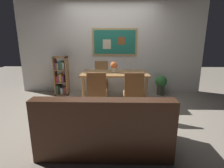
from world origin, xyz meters
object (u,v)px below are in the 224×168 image
object	(u,v)px
dining_table	(115,76)
potted_ivy	(161,84)
flower_vase	(114,66)
leather_couch	(105,128)
bookshelf	(61,77)
dining_chair_near_right	(133,90)
dining_chair_far_left	(101,74)
dining_chair_near_left	(97,90)

from	to	relation	value
dining_table	potted_ivy	size ratio (longest dim) A/B	2.94
potted_ivy	flower_vase	distance (m)	1.55
leather_couch	bookshelf	distance (m)	2.88
dining_chair_near_right	bookshelf	world-z (taller)	bookshelf
dining_chair_near_right	dining_chair_far_left	xyz separation A→B (m)	(-0.78, 1.56, 0.00)
dining_table	leather_couch	xyz separation A→B (m)	(-0.13, -1.97, -0.33)
dining_chair_near_left	potted_ivy	world-z (taller)	dining_chair_near_left
dining_chair_near_left	leather_couch	distance (m)	1.22
dining_table	dining_chair_far_left	world-z (taller)	dining_chair_far_left
dining_chair_near_left	bookshelf	world-z (taller)	bookshelf
bookshelf	dining_table	bearing A→B (deg)	-20.58
dining_chair_far_left	potted_ivy	distance (m)	1.70
dining_table	potted_ivy	distance (m)	1.45
leather_couch	bookshelf	bearing A→B (deg)	118.32
dining_chair_near_left	flower_vase	bearing A→B (deg)	67.11
dining_table	dining_chair_near_right	world-z (taller)	dining_chair_near_right
leather_couch	dining_chair_near_right	bearing A→B (deg)	66.62
dining_chair_near_right	flower_vase	bearing A→B (deg)	117.40
dining_table	dining_chair_near_right	distance (m)	0.88
dining_chair_near_left	leather_couch	world-z (taller)	dining_chair_near_left
potted_ivy	leather_couch	bearing A→B (deg)	-118.87
dining_table	dining_chair_far_left	size ratio (longest dim) A/B	1.75
dining_chair_near_right	flower_vase	distance (m)	0.95
dining_chair_far_left	dining_chair_near_right	bearing A→B (deg)	-63.47
dining_chair_near_left	potted_ivy	bearing A→B (deg)	40.08
leather_couch	bookshelf	world-z (taller)	bookshelf
dining_chair_far_left	leather_couch	size ratio (longest dim) A/B	0.51
dining_chair_far_left	dining_chair_near_left	xyz separation A→B (m)	(0.04, -1.56, 0.00)
leather_couch	dining_chair_far_left	bearing A→B (deg)	95.56
dining_chair_far_left	flower_vase	xyz separation A→B (m)	(0.37, -0.78, 0.36)
potted_ivy	flower_vase	world-z (taller)	flower_vase
leather_couch	flower_vase	xyz separation A→B (m)	(0.11, 1.96, 0.58)
potted_ivy	dining_chair_near_right	bearing A→B (deg)	-123.16
dining_chair_near_left	bookshelf	size ratio (longest dim) A/B	0.85
dining_chair_far_left	dining_chair_near_left	size ratio (longest dim) A/B	1.00
dining_chair_near_left	flower_vase	size ratio (longest dim) A/B	3.44
dining_chair_near_right	dining_chair_near_left	bearing A→B (deg)	179.89
dining_table	dining_chair_near_left	size ratio (longest dim) A/B	1.75
dining_chair_near_left	leather_couch	xyz separation A→B (m)	(0.22, -1.18, -0.22)
bookshelf	flower_vase	distance (m)	1.62
dining_chair_near_left	dining_chair_near_right	bearing A→B (deg)	-0.11
dining_chair_near_left	leather_couch	size ratio (longest dim) A/B	0.51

